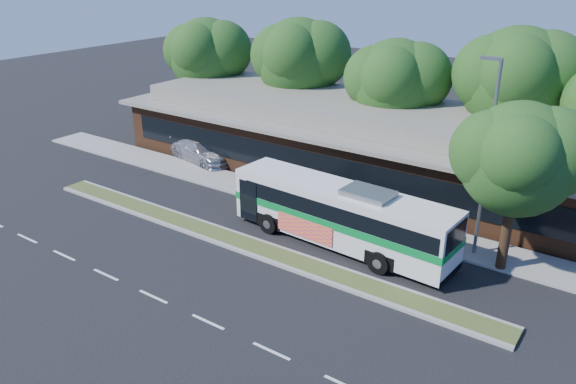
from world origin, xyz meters
name	(u,v)px	position (x,y,z in m)	size (l,w,h in m)	color
ground	(233,249)	(0.00, 0.00, 0.00)	(120.00, 120.00, 0.00)	black
median_strip	(240,242)	(0.00, 0.60, 0.07)	(26.00, 1.10, 0.15)	#404F21
sidewalk	(306,203)	(0.00, 6.40, 0.06)	(44.00, 2.60, 0.12)	gray
parking_lot	(138,135)	(-18.00, 10.00, 0.01)	(14.00, 12.00, 0.01)	black
plaza_building	(363,139)	(0.00, 12.99, 2.13)	(33.20, 11.20, 4.45)	#532E1A
lamp_post	(487,155)	(9.56, 6.00, 4.90)	(0.93, 0.18, 9.07)	slate
tree_bg_a	(212,54)	(-14.58, 15.14, 5.87)	(6.47, 5.80, 8.63)	black
tree_bg_b	(305,58)	(-6.57, 16.14, 6.14)	(6.69, 6.00, 9.00)	black
tree_bg_c	(402,82)	(1.40, 15.13, 5.59)	(6.24, 5.60, 8.26)	black
tree_bg_d	(525,79)	(8.45, 16.15, 6.42)	(6.91, 6.20, 9.37)	black
transit_bus	(342,211)	(4.01, 3.31, 1.77)	(11.46, 3.15, 3.18)	silver
sedan	(201,150)	(-9.73, 8.34, 0.77)	(2.15, 5.30, 1.54)	#B6B7BE
sidewalk_tree	(528,158)	(11.35, 5.45, 5.30)	(5.35, 4.80, 7.59)	black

